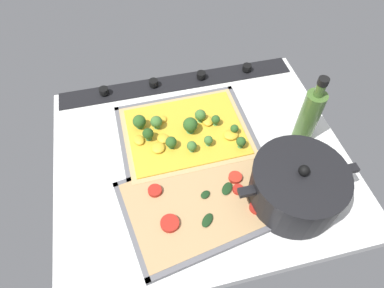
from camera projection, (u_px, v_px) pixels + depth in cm
name	position (u px, v px, depth cm)	size (l,w,h in cm)	color
ground_plane	(201.00, 159.00, 89.70)	(74.97, 64.39, 3.00)	white
stove_control_panel	(178.00, 82.00, 105.03)	(71.98, 7.00, 2.60)	black
baking_tray_front	(186.00, 134.00, 92.45)	(35.93, 28.94, 1.30)	slate
broccoli_pizza	(185.00, 132.00, 91.13)	(33.48, 26.49, 6.04)	tan
baking_tray_back	(203.00, 202.00, 80.00)	(40.44, 31.23, 1.30)	slate
veggie_pizza_back	(204.00, 200.00, 79.44)	(37.68, 28.47, 1.90)	tan
cooking_pot	(296.00, 186.00, 76.56)	(28.09, 21.31, 13.36)	black
oil_bottle	(310.00, 116.00, 85.69)	(5.14, 5.14, 20.60)	#476B2D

